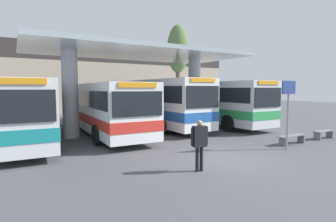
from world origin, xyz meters
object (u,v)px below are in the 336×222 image
transit_bus_left_bay (24,107)px  transit_bus_center_bay (102,105)px  poplar_tree_behind_left (178,51)px  parked_car_street (126,105)px  info_sign_platform (288,101)px  waiting_bench_near_pillar (292,137)px  transit_bus_right_bay (151,101)px  waiting_bench_mid_platform (324,133)px  pedestrian_waiting (199,140)px  transit_bus_far_right_bay (211,101)px

transit_bus_left_bay → transit_bus_center_bay: transit_bus_left_bay is taller
poplar_tree_behind_left → parked_car_street: size_ratio=1.95×
poplar_tree_behind_left → parked_car_street: 8.77m
transit_bus_left_bay → info_sign_platform: bearing=142.5°
info_sign_platform → parked_car_street: info_sign_platform is taller
transit_bus_left_bay → waiting_bench_near_pillar: bearing=147.3°
waiting_bench_near_pillar → parked_car_street: 19.29m
transit_bus_right_bay → waiting_bench_mid_platform: (5.86, -9.72, -1.56)m
waiting_bench_near_pillar → parked_car_street: bearing=94.0°
pedestrian_waiting → poplar_tree_behind_left: bearing=70.3°
poplar_tree_behind_left → pedestrian_waiting: bearing=-120.0°
info_sign_platform → poplar_tree_behind_left: 14.13m
parked_car_street → poplar_tree_behind_left: bearing=-70.3°
transit_bus_center_bay → waiting_bench_near_pillar: transit_bus_center_bay is taller
waiting_bench_near_pillar → poplar_tree_behind_left: 14.13m
waiting_bench_near_pillar → transit_bus_far_right_bay: bearing=80.9°
transit_bus_far_right_bay → pedestrian_waiting: 11.95m
transit_bus_center_bay → waiting_bench_mid_platform: (9.99, -8.46, -1.39)m
transit_bus_right_bay → waiting_bench_near_pillar: bearing=106.0°
transit_bus_left_bay → parked_car_street: size_ratio=2.72×
waiting_bench_near_pillar → transit_bus_right_bay: bearing=107.4°
waiting_bench_near_pillar → waiting_bench_mid_platform: same height
transit_bus_left_bay → waiting_bench_mid_platform: size_ratio=7.92×
poplar_tree_behind_left → transit_bus_center_bay: bearing=-153.2°
transit_bus_center_bay → transit_bus_far_right_bay: transit_bus_far_right_bay is taller
transit_bus_left_bay → info_sign_platform: 13.50m
transit_bus_right_bay → poplar_tree_behind_left: bearing=-146.7°
parked_car_street → transit_bus_far_right_bay: bearing=-79.9°
transit_bus_left_bay → waiting_bench_mid_platform: (14.33, -8.17, -1.43)m
transit_bus_left_bay → transit_bus_right_bay: bearing=-166.9°
transit_bus_center_bay → transit_bus_left_bay: bearing=5.1°
transit_bus_center_bay → info_sign_platform: info_sign_platform is taller
waiting_bench_mid_platform → pedestrian_waiting: bearing=-173.4°
transit_bus_center_bay → waiting_bench_mid_platform: bearing=141.0°
transit_bus_center_bay → pedestrian_waiting: size_ratio=7.00×
transit_bus_right_bay → transit_bus_center_bay: bearing=15.6°
waiting_bench_mid_platform → info_sign_platform: info_sign_platform is taller
transit_bus_far_right_bay → transit_bus_left_bay: bearing=-1.3°
transit_bus_right_bay → transit_bus_far_right_bay: (4.29, -1.89, -0.05)m
transit_bus_center_bay → info_sign_platform: size_ratio=3.86×
transit_bus_left_bay → transit_bus_far_right_bay: 12.76m
transit_bus_left_bay → pedestrian_waiting: transit_bus_left_bay is taller
transit_bus_far_right_bay → pedestrian_waiting: transit_bus_far_right_bay is taller
poplar_tree_behind_left → parked_car_street: (-2.68, 6.48, -5.26)m
transit_bus_center_bay → poplar_tree_behind_left: poplar_tree_behind_left is taller
transit_bus_right_bay → parked_car_street: size_ratio=2.80×
transit_bus_left_bay → waiting_bench_near_pillar: (11.50, -8.17, -1.42)m
transit_bus_right_bay → transit_bus_far_right_bay: bearing=154.8°
transit_bus_center_bay → pedestrian_waiting: transit_bus_center_bay is taller
pedestrian_waiting → waiting_bench_near_pillar: bearing=19.7°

